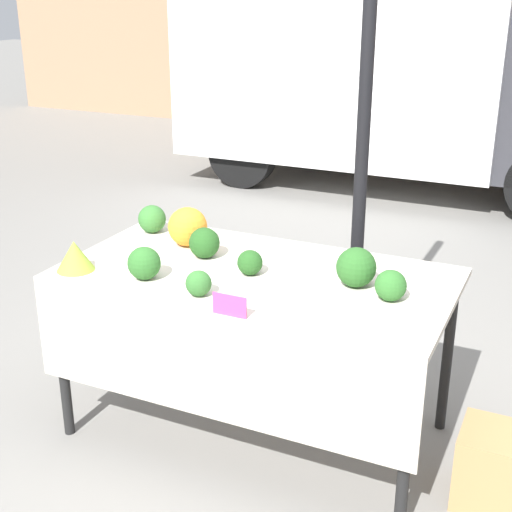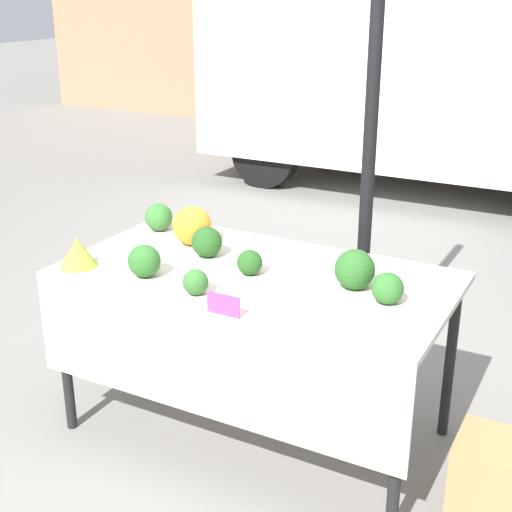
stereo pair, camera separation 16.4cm
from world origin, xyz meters
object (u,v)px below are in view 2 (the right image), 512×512
parked_truck (418,60)px  orange_cauliflower (192,226)px  price_sign (223,305)px  produce_crate (511,481)px

parked_truck → orange_cauliflower: bearing=-87.1°
price_sign → orange_cauliflower: bearing=131.2°
parked_truck → orange_cauliflower: parked_truck is taller
produce_crate → parked_truck: bearing=111.1°
parked_truck → produce_crate: 5.43m
price_sign → produce_crate: (1.11, 0.42, -0.73)m
parked_truck → orange_cauliflower: size_ratio=23.16×
orange_cauliflower → produce_crate: bearing=-7.6°
orange_cauliflower → produce_crate: orange_cauliflower is taller
parked_truck → price_sign: bearing=-81.6°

